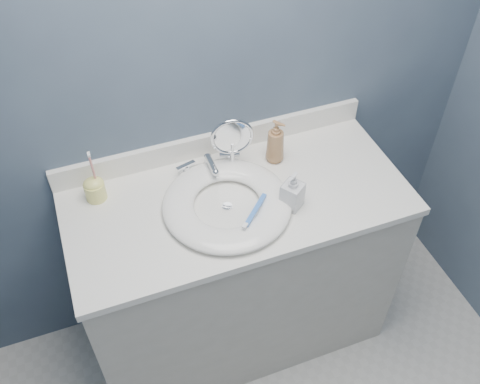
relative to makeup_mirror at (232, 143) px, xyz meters
name	(u,v)px	position (x,y,z in m)	size (l,w,h in m)	color
back_wall	(210,80)	(-0.04, 0.13, 0.19)	(2.20, 0.02, 2.40)	#415062
vanity_cabinet	(238,273)	(-0.04, -0.15, -0.58)	(1.20, 0.55, 0.85)	beige
countertop	(238,201)	(-0.04, -0.15, -0.14)	(1.22, 0.57, 0.03)	white
backsplash	(214,143)	(-0.04, 0.11, -0.08)	(1.22, 0.02, 0.09)	white
basin	(227,204)	(-0.09, -0.18, -0.11)	(0.45, 0.45, 0.04)	white
drain	(227,207)	(-0.09, -0.18, -0.12)	(0.04, 0.04, 0.01)	silver
faucet	(209,165)	(-0.09, 0.02, -0.10)	(0.25, 0.13, 0.07)	silver
makeup_mirror	(232,143)	(0.00, 0.00, 0.00)	(0.16, 0.09, 0.23)	silver
soap_bottle_amber	(275,141)	(0.17, -0.01, -0.04)	(0.07, 0.07, 0.18)	#9C6E46
soap_bottle_clear	(293,190)	(0.13, -0.25, -0.05)	(0.07, 0.07, 0.15)	silver
toothbrush_holder	(95,188)	(-0.50, 0.03, -0.08)	(0.07, 0.07, 0.21)	#EFEB77
toothbrush_lying	(255,211)	(-0.02, -0.27, -0.08)	(0.13, 0.13, 0.02)	#3C76D7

